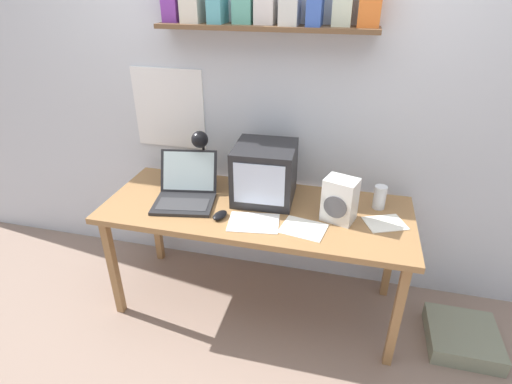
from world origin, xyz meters
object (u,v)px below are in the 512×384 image
(printed_handout, at_px, (303,228))
(desk_lamp, at_px, (201,149))
(corner_desk, at_px, (256,216))
(space_heater, at_px, (340,200))
(loose_paper_near_monitor, at_px, (385,223))
(juice_glass, at_px, (380,198))
(loose_paper_near_laptop, at_px, (254,222))
(laptop, at_px, (186,189))
(floor_cushion, at_px, (462,337))
(crt_monitor, at_px, (265,173))
(computer_mouse, at_px, (220,215))

(printed_handout, bearing_deg, desk_lamp, 153.85)
(desk_lamp, bearing_deg, corner_desk, -29.51)
(space_heater, bearing_deg, loose_paper_near_monitor, 22.20)
(juice_glass, distance_m, loose_paper_near_laptop, 0.74)
(laptop, relative_size, loose_paper_near_laptop, 1.41)
(corner_desk, distance_m, floor_cushion, 1.39)
(desk_lamp, height_order, printed_handout, desk_lamp)
(loose_paper_near_laptop, distance_m, floor_cushion, 1.39)
(desk_lamp, relative_size, floor_cushion, 0.96)
(loose_paper_near_laptop, xyz_separation_m, floor_cushion, (1.22, 0.12, -0.67))
(desk_lamp, bearing_deg, printed_handout, -30.76)
(loose_paper_near_laptop, bearing_deg, space_heater, 18.39)
(laptop, height_order, printed_handout, laptop)
(juice_glass, relative_size, printed_handout, 0.53)
(juice_glass, height_order, floor_cushion, juice_glass)
(crt_monitor, distance_m, floor_cushion, 1.49)
(loose_paper_near_laptop, height_order, floor_cushion, loose_paper_near_laptop)
(corner_desk, xyz_separation_m, space_heater, (0.47, -0.02, 0.18))
(loose_paper_near_monitor, relative_size, floor_cushion, 0.65)
(printed_handout, bearing_deg, computer_mouse, -179.80)
(computer_mouse, height_order, printed_handout, computer_mouse)
(corner_desk, height_order, juice_glass, juice_glass)
(juice_glass, bearing_deg, crt_monitor, -176.55)
(crt_monitor, distance_m, desk_lamp, 0.42)
(desk_lamp, bearing_deg, laptop, -106.79)
(desk_lamp, xyz_separation_m, space_heater, (0.85, -0.20, -0.13))
(space_heater, distance_m, computer_mouse, 0.65)
(corner_desk, distance_m, loose_paper_near_laptop, 0.18)
(printed_handout, bearing_deg, corner_desk, 152.25)
(laptop, xyz_separation_m, loose_paper_near_laptop, (0.45, -0.16, -0.06))
(space_heater, bearing_deg, laptop, -163.28)
(printed_handout, bearing_deg, floor_cushion, 6.52)
(desk_lamp, xyz_separation_m, loose_paper_near_laptop, (0.41, -0.34, -0.25))
(crt_monitor, height_order, space_heater, crt_monitor)
(floor_cushion, bearing_deg, desk_lamp, 172.08)
(laptop, xyz_separation_m, printed_handout, (0.72, -0.15, -0.06))
(desk_lamp, distance_m, floor_cushion, 1.89)
(corner_desk, xyz_separation_m, crt_monitor, (0.02, 0.13, 0.22))
(crt_monitor, relative_size, space_heater, 1.51)
(laptop, height_order, loose_paper_near_monitor, laptop)
(desk_lamp, bearing_deg, space_heater, -17.62)
(printed_handout, distance_m, floor_cushion, 1.17)
(crt_monitor, bearing_deg, loose_paper_near_laptop, -91.18)
(crt_monitor, bearing_deg, desk_lamp, 170.02)
(juice_glass, xyz_separation_m, loose_paper_near_laptop, (-0.65, -0.33, -0.06))
(crt_monitor, height_order, floor_cushion, crt_monitor)
(space_heater, xyz_separation_m, computer_mouse, (-0.63, -0.14, -0.11))
(loose_paper_near_monitor, bearing_deg, desk_lamp, 170.87)
(crt_monitor, xyz_separation_m, space_heater, (0.44, -0.14, -0.04))
(printed_handout, relative_size, loose_paper_near_monitor, 1.02)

